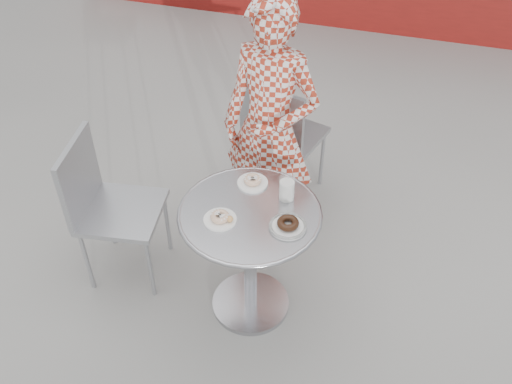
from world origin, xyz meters
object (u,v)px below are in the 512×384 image
(chair_far, at_px, (285,159))
(plate_near, at_px, (221,218))
(chair_left, at_px, (125,234))
(milk_cup, at_px, (287,189))
(plate_far, at_px, (253,181))
(seated_person, at_px, (270,129))
(plate_checker, at_px, (288,225))
(bistro_table, at_px, (250,237))

(chair_far, xyz_separation_m, plate_near, (-0.04, -1.09, 0.45))
(chair_left, height_order, milk_cup, chair_left)
(plate_far, bearing_deg, milk_cup, -16.99)
(seated_person, relative_size, plate_far, 9.91)
(chair_far, bearing_deg, plate_checker, 119.27)
(chair_left, xyz_separation_m, milk_cup, (0.90, 0.08, 0.49))
(chair_far, bearing_deg, plate_far, 106.35)
(plate_near, height_order, plate_checker, plate_checker)
(chair_far, height_order, milk_cup, chair_far)
(bistro_table, distance_m, plate_near, 0.24)
(bistro_table, relative_size, plate_checker, 3.99)
(plate_far, relative_size, milk_cup, 1.24)
(bistro_table, height_order, seated_person, seated_person)
(bistro_table, bearing_deg, seated_person, 96.36)
(milk_cup, bearing_deg, plate_checker, -73.76)
(bistro_table, bearing_deg, chair_left, 175.39)
(bistro_table, height_order, chair_left, chair_left)
(bistro_table, bearing_deg, plate_checker, -13.74)
(milk_cup, bearing_deg, seated_person, 114.80)
(plate_checker, height_order, milk_cup, milk_cup)
(plate_far, height_order, milk_cup, milk_cup)
(seated_person, height_order, plate_near, seated_person)
(chair_left, bearing_deg, bistro_table, -103.11)
(plate_far, height_order, plate_near, plate_near)
(chair_far, xyz_separation_m, chair_left, (-0.69, -0.93, -0.00))
(plate_far, xyz_separation_m, milk_cup, (0.19, -0.06, 0.04))
(chair_far, bearing_deg, plate_near, 102.45)
(plate_checker, bearing_deg, chair_far, 104.60)
(plate_near, relative_size, plate_checker, 0.88)
(chair_far, relative_size, plate_near, 5.67)
(plate_near, distance_m, milk_cup, 0.35)
(bistro_table, relative_size, milk_cup, 5.64)
(chair_left, xyz_separation_m, plate_checker, (0.96, -0.11, 0.45))
(chair_left, bearing_deg, seated_person, -60.73)
(chair_left, bearing_deg, plate_near, -112.08)
(chair_left, distance_m, plate_checker, 1.07)
(bistro_table, bearing_deg, milk_cup, 45.69)
(bistro_table, xyz_separation_m, seated_person, (-0.07, 0.60, 0.24))
(chair_left, height_order, plate_far, chair_left)
(chair_left, distance_m, plate_near, 0.81)
(plate_far, bearing_deg, seated_person, 92.66)
(plate_far, relative_size, plate_near, 0.99)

